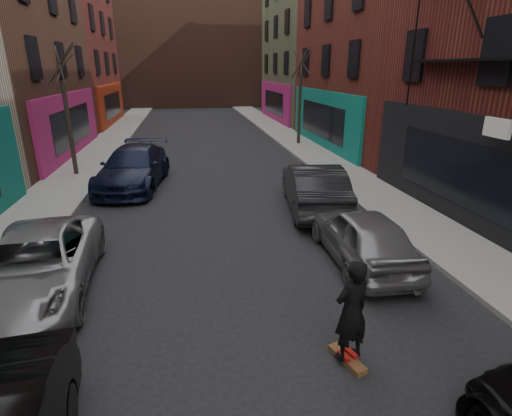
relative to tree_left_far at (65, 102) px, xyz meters
name	(u,v)px	position (x,y,z in m)	size (l,w,h in m)	color
sidewalk_left	(116,135)	(-0.05, 12.00, -3.31)	(2.50, 84.00, 0.13)	gray
sidewalk_right	(279,131)	(12.45, 12.00, -3.31)	(2.50, 84.00, 0.13)	gray
building_far	(189,51)	(6.20, 38.00, 3.62)	(40.00, 10.00, 14.00)	#47281E
tree_left_far	(65,102)	(0.00, 0.00, 0.00)	(2.00, 2.00, 6.50)	black
tree_right_far	(300,89)	(12.40, 6.00, 0.15)	(2.00, 2.00, 6.80)	black
parked_left_far	(36,265)	(1.75, -10.73, -2.68)	(2.32, 5.03, 1.40)	gray
parked_left_end	(133,167)	(2.89, -2.23, -2.55)	(2.32, 5.70, 1.65)	black
parked_right_far	(362,236)	(9.47, -10.50, -2.66)	(1.70, 4.24, 1.44)	gray
parked_right_end	(314,187)	(9.48, -6.36, -2.55)	(1.75, 5.03, 1.66)	black
skateboard	(347,359)	(7.68, -14.03, -3.33)	(0.22, 0.80, 0.10)	brown
skateboarder	(352,311)	(7.68, -14.03, -2.37)	(0.66, 0.44, 1.82)	black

